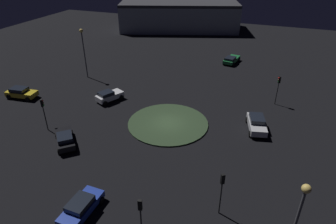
{
  "coord_description": "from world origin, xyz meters",
  "views": [
    {
      "loc": [
        29.35,
        10.97,
        19.38
      ],
      "look_at": [
        0.0,
        0.0,
        1.68
      ],
      "focal_mm": 31.52,
      "sensor_mm": 36.0,
      "label": 1
    }
  ],
  "objects_px": {
    "traffic_light_southeast": "(43,109)",
    "store_building": "(179,16)",
    "car_yellow": "(21,93)",
    "car_white": "(109,96)",
    "traffic_light_northwest": "(278,85)",
    "traffic_light_northeast": "(222,186)",
    "car_green": "(231,59)",
    "streetlamp_southwest": "(83,44)",
    "car_black": "(65,139)",
    "traffic_light_east": "(141,212)",
    "streetlamp_northeast": "(298,216)",
    "car_blue": "(81,207)",
    "car_silver": "(257,123)"
  },
  "relations": [
    {
      "from": "streetlamp_southwest",
      "to": "streetlamp_northeast",
      "type": "bearing_deg",
      "value": 52.74
    },
    {
      "from": "car_black",
      "to": "traffic_light_northeast",
      "type": "xyz_separation_m",
      "value": [
        3.59,
        18.01,
        2.2
      ]
    },
    {
      "from": "car_black",
      "to": "traffic_light_northwest",
      "type": "bearing_deg",
      "value": -92.31
    },
    {
      "from": "traffic_light_northeast",
      "to": "car_blue",
      "type": "bearing_deg",
      "value": 73.63
    },
    {
      "from": "traffic_light_northwest",
      "to": "traffic_light_southeast",
      "type": "distance_m",
      "value": 30.18
    },
    {
      "from": "car_black",
      "to": "traffic_light_northwest",
      "type": "distance_m",
      "value": 28.18
    },
    {
      "from": "store_building",
      "to": "car_green",
      "type": "bearing_deg",
      "value": 110.82
    },
    {
      "from": "store_building",
      "to": "traffic_light_east",
      "type": "bearing_deg",
      "value": 87.59
    },
    {
      "from": "traffic_light_northwest",
      "to": "car_blue",
      "type": "bearing_deg",
      "value": 21.94
    },
    {
      "from": "car_yellow",
      "to": "traffic_light_northwest",
      "type": "relative_size",
      "value": 1.1
    },
    {
      "from": "traffic_light_southeast",
      "to": "traffic_light_northeast",
      "type": "bearing_deg",
      "value": -39.79
    },
    {
      "from": "traffic_light_southeast",
      "to": "store_building",
      "type": "xyz_separation_m",
      "value": [
        -52.56,
        -1.09,
        0.56
      ]
    },
    {
      "from": "car_green",
      "to": "traffic_light_northeast",
      "type": "height_order",
      "value": "traffic_light_northeast"
    },
    {
      "from": "car_white",
      "to": "traffic_light_northeast",
      "type": "distance_m",
      "value": 24.03
    },
    {
      "from": "car_white",
      "to": "traffic_light_northwest",
      "type": "distance_m",
      "value": 23.49
    },
    {
      "from": "traffic_light_southeast",
      "to": "traffic_light_east",
      "type": "bearing_deg",
      "value": -56.04
    },
    {
      "from": "traffic_light_northwest",
      "to": "streetlamp_northeast",
      "type": "height_order",
      "value": "streetlamp_northeast"
    },
    {
      "from": "car_black",
      "to": "traffic_light_northeast",
      "type": "height_order",
      "value": "traffic_light_northeast"
    },
    {
      "from": "car_yellow",
      "to": "car_white",
      "type": "bearing_deg",
      "value": 9.12
    },
    {
      "from": "traffic_light_northeast",
      "to": "store_building",
      "type": "bearing_deg",
      "value": -15.47
    },
    {
      "from": "car_green",
      "to": "traffic_light_northeast",
      "type": "relative_size",
      "value": 1.17
    },
    {
      "from": "car_black",
      "to": "car_blue",
      "type": "distance_m",
      "value": 10.62
    },
    {
      "from": "car_green",
      "to": "traffic_light_northwest",
      "type": "bearing_deg",
      "value": -138.71
    },
    {
      "from": "car_black",
      "to": "streetlamp_northeast",
      "type": "relative_size",
      "value": 0.57
    },
    {
      "from": "car_white",
      "to": "traffic_light_east",
      "type": "relative_size",
      "value": 1.06
    },
    {
      "from": "car_black",
      "to": "traffic_light_northwest",
      "type": "height_order",
      "value": "traffic_light_northwest"
    },
    {
      "from": "car_black",
      "to": "streetlamp_northeast",
      "type": "height_order",
      "value": "streetlamp_northeast"
    },
    {
      "from": "car_blue",
      "to": "traffic_light_northeast",
      "type": "bearing_deg",
      "value": -67.82
    },
    {
      "from": "traffic_light_northeast",
      "to": "store_building",
      "type": "distance_m",
      "value": 62.28
    },
    {
      "from": "car_yellow",
      "to": "store_building",
      "type": "bearing_deg",
      "value": 72.94
    },
    {
      "from": "car_blue",
      "to": "traffic_light_southeast",
      "type": "relative_size",
      "value": 1.04
    },
    {
      "from": "car_green",
      "to": "streetlamp_southwest",
      "type": "distance_m",
      "value": 26.9
    },
    {
      "from": "traffic_light_east",
      "to": "traffic_light_northwest",
      "type": "bearing_deg",
      "value": -31.1
    },
    {
      "from": "traffic_light_northwest",
      "to": "traffic_light_northeast",
      "type": "xyz_separation_m",
      "value": [
        21.88,
        -3.31,
        0.01
      ]
    },
    {
      "from": "store_building",
      "to": "traffic_light_northwest",
      "type": "bearing_deg",
      "value": 107.58
    },
    {
      "from": "car_white",
      "to": "streetlamp_southwest",
      "type": "distance_m",
      "value": 11.25
    },
    {
      "from": "traffic_light_southeast",
      "to": "car_blue",
      "type": "bearing_deg",
      "value": -65.69
    },
    {
      "from": "car_blue",
      "to": "traffic_light_northeast",
      "type": "xyz_separation_m",
      "value": [
        -4.02,
        10.6,
        2.22
      ]
    },
    {
      "from": "car_blue",
      "to": "traffic_light_east",
      "type": "distance_m",
      "value": 6.06
    },
    {
      "from": "traffic_light_southeast",
      "to": "car_black",
      "type": "bearing_deg",
      "value": -50.05
    },
    {
      "from": "car_yellow",
      "to": "traffic_light_east",
      "type": "bearing_deg",
      "value": -37.22
    },
    {
      "from": "streetlamp_northeast",
      "to": "store_building",
      "type": "xyz_separation_m",
      "value": [
        -61.19,
        -28.1,
        -1.73
      ]
    },
    {
      "from": "car_black",
      "to": "streetlamp_southwest",
      "type": "distance_m",
      "value": 20.14
    },
    {
      "from": "car_white",
      "to": "traffic_light_southeast",
      "type": "height_order",
      "value": "traffic_light_southeast"
    },
    {
      "from": "car_white",
      "to": "car_green",
      "type": "bearing_deg",
      "value": -5.94
    },
    {
      "from": "traffic_light_east",
      "to": "streetlamp_southwest",
      "type": "xyz_separation_m",
      "value": [
        -25.45,
        -21.92,
        2.81
      ]
    },
    {
      "from": "car_silver",
      "to": "traffic_light_southeast",
      "type": "bearing_deg",
      "value": -82.95
    },
    {
      "from": "traffic_light_southeast",
      "to": "streetlamp_southwest",
      "type": "distance_m",
      "value": 16.67
    },
    {
      "from": "streetlamp_southwest",
      "to": "car_white",
      "type": "bearing_deg",
      "value": 51.22
    },
    {
      "from": "car_silver",
      "to": "car_green",
      "type": "xyz_separation_m",
      "value": [
        -22.11,
        -6.86,
        -0.13
      ]
    }
  ]
}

